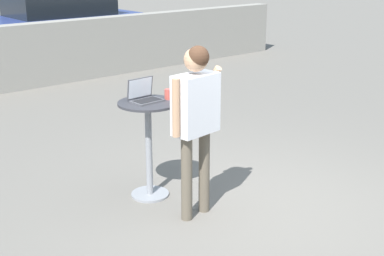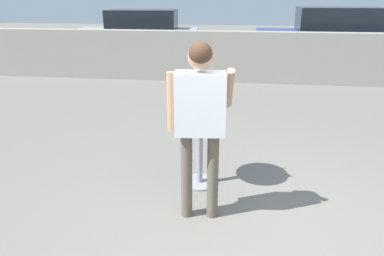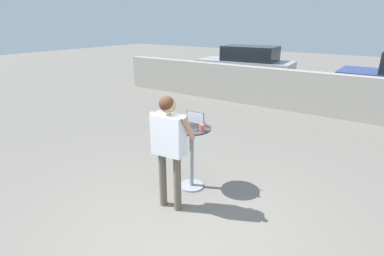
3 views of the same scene
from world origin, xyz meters
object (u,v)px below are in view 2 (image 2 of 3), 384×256
standing_person (200,110)px  parked_car_near_street (332,37)px  cafe_table (200,129)px  parked_car_further_down (139,34)px  laptop (201,90)px  coffee_mug (221,93)px

standing_person → parked_car_near_street: (2.97, 8.75, -0.23)m
cafe_table → parked_car_near_street: 8.64m
parked_car_near_street → parked_car_further_down: parked_car_near_street is taller
parked_car_near_street → standing_person: bearing=-108.8°
cafe_table → parked_car_further_down: size_ratio=0.25×
laptop → parked_car_further_down: size_ratio=0.08×
coffee_mug → parked_car_near_street: size_ratio=0.03×
parked_car_further_down → laptop: bearing=-70.4°
coffee_mug → standing_person: size_ratio=0.07×
standing_person → parked_car_near_street: size_ratio=0.39×
coffee_mug → parked_car_near_street: parked_car_near_street is taller
cafe_table → parked_car_near_street: bearing=69.3°
coffee_mug → parked_car_near_street: 8.62m
laptop → parked_car_further_down: bearing=109.6°
cafe_table → parked_car_near_street: size_ratio=0.24×
standing_person → cafe_table: bearing=96.5°
laptop → parked_car_near_street: (3.05, 8.04, -0.24)m
parked_car_near_street → cafe_table: bearing=-110.7°
coffee_mug → parked_car_further_down: 9.54m
coffee_mug → parked_car_further_down: size_ratio=0.03×
parked_car_further_down → standing_person: bearing=-71.4°
coffee_mug → parked_car_near_street: (2.82, 8.14, -0.24)m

